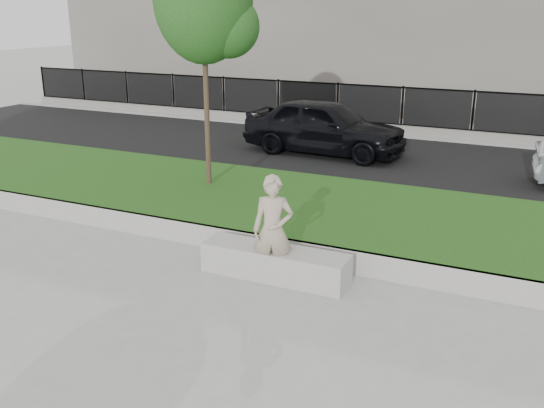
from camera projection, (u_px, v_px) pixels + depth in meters
The scene contains 11 objects.
ground at pixel (250, 284), 9.24m from camera, with size 90.00×90.00×0.00m, color gray.
grass_bank at pixel (320, 214), 11.76m from camera, with size 34.00×4.00×0.40m, color #15380E.
grass_kerb at pixel (278, 249), 10.07m from camera, with size 34.00×0.08×0.40m, color gray.
street at pixel (391, 161), 16.55m from camera, with size 34.00×7.00×0.04m, color black.
far_pavement at pixel (425, 130), 20.41m from camera, with size 34.00×3.00×0.12m, color gray.
iron_fence at pixel (420, 121), 19.40m from camera, with size 32.00×0.30×1.50m.
stone_bench at pixel (275, 263), 9.41m from camera, with size 2.34×0.58×0.48m, color gray.
man at pixel (273, 230), 9.08m from camera, with size 0.61×0.40×1.69m, color tan.
book at pixel (265, 249), 9.28m from camera, with size 0.21×0.16×0.02m, color beige.
young_tree at pixel (207, 3), 11.94m from camera, with size 2.08×1.99×5.09m.
car_dark at pixel (325, 126), 17.03m from camera, with size 1.85×4.59×1.56m, color black.
Camera 1 is at (3.87, -7.46, 4.04)m, focal length 40.00 mm.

